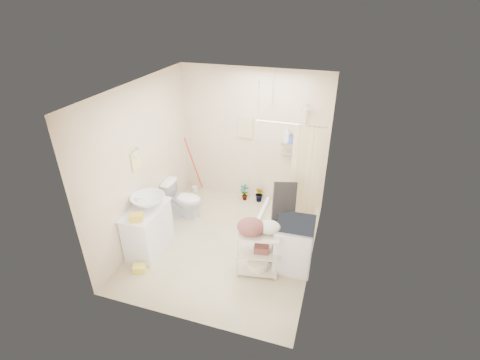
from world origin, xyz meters
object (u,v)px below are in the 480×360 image
(toilet, at_px, (183,199))
(laundry_rack, at_px, (258,249))
(vanity, at_px, (148,229))
(washing_machine, at_px, (294,245))

(toilet, relative_size, laundry_rack, 0.84)
(vanity, bearing_deg, washing_machine, 6.16)
(toilet, xyz_separation_m, laundry_rack, (1.69, -1.02, 0.07))
(vanity, distance_m, laundry_rack, 1.81)
(laundry_rack, bearing_deg, vanity, 171.40)
(laundry_rack, bearing_deg, toilet, 139.74)
(vanity, relative_size, laundry_rack, 1.04)
(toilet, distance_m, laundry_rack, 1.98)
(vanity, relative_size, washing_machine, 1.10)
(toilet, bearing_deg, vanity, 172.82)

